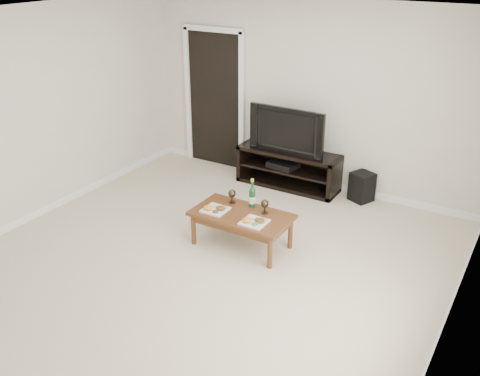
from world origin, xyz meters
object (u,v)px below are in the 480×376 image
at_px(coffee_table, 242,230).
at_px(subwoofer, 362,187).
at_px(media_console, 288,169).
at_px(television, 290,129).

bearing_deg(coffee_table, subwoofer, 67.63).
bearing_deg(media_console, coffee_table, -80.81).
relative_size(television, subwoofer, 2.80).
xyz_separation_m(media_console, coffee_table, (0.29, -1.80, -0.07)).
distance_m(subwoofer, coffee_table, 2.05).
distance_m(television, subwoofer, 1.27).
xyz_separation_m(media_console, television, (-0.00, 0.00, 0.60)).
relative_size(media_console, television, 1.32).
height_order(media_console, television, television).
distance_m(media_console, television, 0.60).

